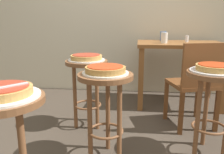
{
  "coord_description": "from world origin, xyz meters",
  "views": [
    {
      "loc": [
        0.21,
        -1.8,
        1.05
      ],
      "look_at": [
        0.0,
        0.01,
        0.6
      ],
      "focal_mm": 37.7,
      "sensor_mm": 36.0,
      "label": 1
    }
  ],
  "objects_px": {
    "pizza_rear": "(86,57)",
    "cup_far_edge": "(163,36)",
    "stool_middle": "(106,96)",
    "pizza_server_knife": "(6,87)",
    "cup_near_edge": "(164,38)",
    "condiment_shaker": "(187,39)",
    "dining_table": "(180,53)",
    "stool_rear": "(87,78)",
    "wooden_chair": "(195,82)",
    "serving_plate_foreground": "(3,96)",
    "serving_plate_rear": "(86,60)",
    "serving_plate_middle": "(105,73)",
    "pizza_middle": "(105,69)",
    "stool_foreground": "(7,128)",
    "serving_plate_leftside": "(215,71)",
    "stool_leftside": "(212,93)",
    "pizza_leftside": "(215,67)",
    "pizza_foreground": "(3,91)"
  },
  "relations": [
    {
      "from": "serving_plate_leftside",
      "to": "stool_rear",
      "type": "bearing_deg",
      "value": 160.27
    },
    {
      "from": "serving_plate_middle",
      "to": "dining_table",
      "type": "height_order",
      "value": "dining_table"
    },
    {
      "from": "pizza_middle",
      "to": "condiment_shaker",
      "type": "bearing_deg",
      "value": 59.27
    },
    {
      "from": "cup_far_edge",
      "to": "pizza_server_knife",
      "type": "xyz_separation_m",
      "value": [
        -0.95,
        -2.11,
        -0.11
      ]
    },
    {
      "from": "dining_table",
      "to": "pizza_server_knife",
      "type": "relative_size",
      "value": 4.68
    },
    {
      "from": "cup_far_edge",
      "to": "pizza_leftside",
      "type": "bearing_deg",
      "value": -79.14
    },
    {
      "from": "serving_plate_leftside",
      "to": "condiment_shaker",
      "type": "bearing_deg",
      "value": 89.29
    },
    {
      "from": "dining_table",
      "to": "wooden_chair",
      "type": "bearing_deg",
      "value": -86.15
    },
    {
      "from": "pizza_leftside",
      "to": "pizza_rear",
      "type": "height_order",
      "value": "same"
    },
    {
      "from": "stool_foreground",
      "to": "condiment_shaker",
      "type": "relative_size",
      "value": 8.31
    },
    {
      "from": "condiment_shaker",
      "to": "serving_plate_leftside",
      "type": "bearing_deg",
      "value": -90.71
    },
    {
      "from": "dining_table",
      "to": "wooden_chair",
      "type": "xyz_separation_m",
      "value": [
        0.05,
        -0.7,
        -0.18
      ]
    },
    {
      "from": "pizza_leftside",
      "to": "condiment_shaker",
      "type": "distance_m",
      "value": 1.22
    },
    {
      "from": "stool_rear",
      "to": "pizza_rear",
      "type": "distance_m",
      "value": 0.2
    },
    {
      "from": "serving_plate_middle",
      "to": "pizza_middle",
      "type": "distance_m",
      "value": 0.03
    },
    {
      "from": "stool_rear",
      "to": "condiment_shaker",
      "type": "distance_m",
      "value": 1.4
    },
    {
      "from": "serving_plate_rear",
      "to": "dining_table",
      "type": "height_order",
      "value": "dining_table"
    },
    {
      "from": "stool_foreground",
      "to": "dining_table",
      "type": "height_order",
      "value": "dining_table"
    },
    {
      "from": "stool_middle",
      "to": "cup_far_edge",
      "type": "height_order",
      "value": "cup_far_edge"
    },
    {
      "from": "cup_near_edge",
      "to": "cup_far_edge",
      "type": "distance_m",
      "value": 0.31
    },
    {
      "from": "serving_plate_foreground",
      "to": "dining_table",
      "type": "bearing_deg",
      "value": 58.32
    },
    {
      "from": "pizza_server_knife",
      "to": "pizza_leftside",
      "type": "bearing_deg",
      "value": -17.17
    },
    {
      "from": "pizza_rear",
      "to": "cup_near_edge",
      "type": "height_order",
      "value": "cup_near_edge"
    },
    {
      "from": "pizza_foreground",
      "to": "dining_table",
      "type": "distance_m",
      "value": 2.22
    },
    {
      "from": "pizza_rear",
      "to": "cup_near_edge",
      "type": "distance_m",
      "value": 1.03
    },
    {
      "from": "cup_near_edge",
      "to": "condiment_shaker",
      "type": "height_order",
      "value": "cup_near_edge"
    },
    {
      "from": "stool_leftside",
      "to": "pizza_leftside",
      "type": "xyz_separation_m",
      "value": [
        0.0,
        0.0,
        0.2
      ]
    },
    {
      "from": "pizza_rear",
      "to": "pizza_server_knife",
      "type": "height_order",
      "value": "pizza_server_knife"
    },
    {
      "from": "stool_middle",
      "to": "pizza_server_knife",
      "type": "xyz_separation_m",
      "value": [
        -0.41,
        -0.6,
        0.23
      ]
    },
    {
      "from": "pizza_middle",
      "to": "pizza_server_knife",
      "type": "height_order",
      "value": "pizza_server_knife"
    },
    {
      "from": "serving_plate_middle",
      "to": "stool_rear",
      "type": "relative_size",
      "value": 0.5
    },
    {
      "from": "wooden_chair",
      "to": "serving_plate_middle",
      "type": "bearing_deg",
      "value": -141.88
    },
    {
      "from": "pizza_foreground",
      "to": "serving_plate_middle",
      "type": "xyz_separation_m",
      "value": [
        0.44,
        0.58,
        -0.03
      ]
    },
    {
      "from": "pizza_leftside",
      "to": "wooden_chair",
      "type": "xyz_separation_m",
      "value": [
        -0.02,
        0.45,
        -0.24
      ]
    },
    {
      "from": "cup_near_edge",
      "to": "cup_far_edge",
      "type": "height_order",
      "value": "cup_near_edge"
    },
    {
      "from": "stool_foreground",
      "to": "pizza_leftside",
      "type": "bearing_deg",
      "value": 30.77
    },
    {
      "from": "stool_leftside",
      "to": "serving_plate_rear",
      "type": "distance_m",
      "value": 1.14
    },
    {
      "from": "stool_middle",
      "to": "pizza_leftside",
      "type": "height_order",
      "value": "pizza_leftside"
    },
    {
      "from": "pizza_rear",
      "to": "cup_far_edge",
      "type": "height_order",
      "value": "cup_far_edge"
    },
    {
      "from": "stool_leftside",
      "to": "stool_rear",
      "type": "relative_size",
      "value": 1.0
    },
    {
      "from": "pizza_middle",
      "to": "stool_rear",
      "type": "xyz_separation_m",
      "value": [
        -0.26,
        0.54,
        -0.2
      ]
    },
    {
      "from": "stool_leftside",
      "to": "pizza_rear",
      "type": "distance_m",
      "value": 1.15
    },
    {
      "from": "stool_foreground",
      "to": "pizza_foreground",
      "type": "bearing_deg",
      "value": -90.0
    },
    {
      "from": "serving_plate_foreground",
      "to": "stool_rear",
      "type": "height_order",
      "value": "serving_plate_foreground"
    },
    {
      "from": "cup_near_edge",
      "to": "pizza_leftside",
      "type": "bearing_deg",
      "value": -75.03
    },
    {
      "from": "stool_rear",
      "to": "wooden_chair",
      "type": "distance_m",
      "value": 1.04
    },
    {
      "from": "stool_foreground",
      "to": "condiment_shaker",
      "type": "distance_m",
      "value": 2.34
    },
    {
      "from": "serving_plate_foreground",
      "to": "serving_plate_rear",
      "type": "xyz_separation_m",
      "value": [
        0.18,
        1.12,
        0.0
      ]
    },
    {
      "from": "pizza_foreground",
      "to": "stool_middle",
      "type": "distance_m",
      "value": 0.75
    },
    {
      "from": "pizza_rear",
      "to": "pizza_server_knife",
      "type": "relative_size",
      "value": 1.35
    }
  ]
}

